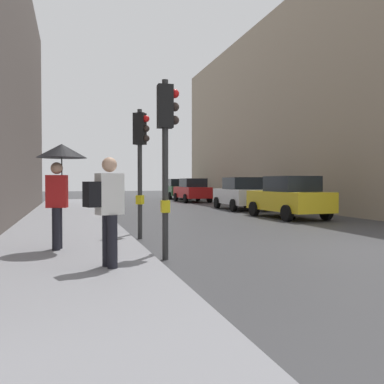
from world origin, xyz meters
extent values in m
plane|color=#38383A|center=(0.00, 0.00, 0.00)|extent=(120.00, 120.00, 0.00)
cube|color=gray|center=(-6.67, 6.00, 0.08)|extent=(3.23, 40.00, 0.16)
cube|color=gray|center=(11.06, 17.43, 5.85)|extent=(12.00, 29.35, 11.70)
cylinder|color=#2D2D2D|center=(-4.76, 3.34, 1.73)|extent=(0.12, 0.12, 3.47)
cube|color=black|center=(-4.76, 3.34, 2.95)|extent=(0.38, 0.37, 0.84)
cube|color=yellow|center=(-4.76, 3.34, 1.05)|extent=(0.25, 0.26, 0.24)
sphere|color=red|center=(-4.60, 3.23, 3.21)|extent=(0.18, 0.18, 0.18)
sphere|color=#2D231E|center=(-4.60, 3.23, 2.95)|extent=(0.18, 0.18, 0.18)
sphere|color=#2D231E|center=(-4.60, 3.23, 2.69)|extent=(0.18, 0.18, 0.18)
cylinder|color=#2D2D2D|center=(-4.76, 0.22, 1.76)|extent=(0.12, 0.12, 3.53)
cube|color=black|center=(-4.76, 0.22, 3.01)|extent=(0.31, 0.25, 0.84)
cube|color=yellow|center=(-4.76, 0.22, 1.05)|extent=(0.17, 0.21, 0.24)
sphere|color=red|center=(-4.57, 0.21, 3.27)|extent=(0.18, 0.18, 0.18)
sphere|color=#2D231E|center=(-4.57, 0.21, 3.01)|extent=(0.18, 0.18, 0.18)
sphere|color=#2D231E|center=(-4.57, 0.21, 2.75)|extent=(0.18, 0.18, 0.18)
cube|color=#2D6038|center=(2.60, 28.24, 0.72)|extent=(2.00, 4.28, 0.80)
cube|color=black|center=(2.59, 27.99, 1.44)|extent=(1.69, 2.07, 0.64)
cylinder|color=black|center=(1.76, 29.63, 0.32)|extent=(0.25, 0.65, 0.64)
cylinder|color=black|center=(3.56, 29.55, 0.32)|extent=(0.25, 0.65, 0.64)
cylinder|color=black|center=(1.64, 26.94, 0.32)|extent=(0.25, 0.65, 0.64)
cylinder|color=black|center=(3.43, 26.85, 0.32)|extent=(0.25, 0.65, 0.64)
cube|color=yellow|center=(2.27, 7.96, 0.72)|extent=(2.02, 4.29, 0.80)
cube|color=black|center=(2.28, 7.71, 1.44)|extent=(1.70, 2.08, 0.64)
cylinder|color=black|center=(1.30, 9.26, 0.32)|extent=(0.25, 0.65, 0.64)
cylinder|color=black|center=(3.10, 9.36, 0.32)|extent=(0.25, 0.65, 0.64)
cylinder|color=black|center=(1.44, 6.57, 0.32)|extent=(0.25, 0.65, 0.64)
cylinder|color=black|center=(3.24, 6.66, 0.32)|extent=(0.25, 0.65, 0.64)
cube|color=silver|center=(2.40, 13.43, 0.72)|extent=(1.91, 4.25, 0.80)
cube|color=black|center=(2.39, 13.18, 1.44)|extent=(1.65, 2.04, 0.64)
cylinder|color=black|center=(1.54, 14.80, 0.32)|extent=(0.24, 0.65, 0.64)
cylinder|color=black|center=(3.34, 14.75, 0.32)|extent=(0.24, 0.65, 0.64)
cylinder|color=black|center=(1.46, 12.10, 0.32)|extent=(0.24, 0.65, 0.64)
cylinder|color=black|center=(3.26, 12.05, 0.32)|extent=(0.24, 0.65, 0.64)
cube|color=red|center=(2.25, 22.40, 0.72)|extent=(1.87, 4.23, 0.80)
cube|color=black|center=(2.26, 22.15, 1.44)|extent=(1.63, 2.03, 0.64)
cylinder|color=black|center=(1.33, 23.73, 0.32)|extent=(0.23, 0.64, 0.64)
cylinder|color=black|center=(3.13, 23.76, 0.32)|extent=(0.23, 0.64, 0.64)
cylinder|color=black|center=(1.38, 21.03, 0.32)|extent=(0.23, 0.64, 0.64)
cylinder|color=black|center=(3.18, 21.06, 0.32)|extent=(0.23, 0.64, 0.64)
cylinder|color=black|center=(-6.79, 1.18, 0.58)|extent=(0.16, 0.16, 0.85)
cylinder|color=black|center=(-6.83, 0.99, 0.58)|extent=(0.16, 0.16, 0.85)
cube|color=red|center=(-6.81, 1.09, 1.34)|extent=(0.44, 0.33, 0.66)
sphere|color=tan|center=(-6.81, 1.09, 1.81)|extent=(0.24, 0.24, 0.24)
cylinder|color=black|center=(-6.71, 1.07, 1.59)|extent=(0.02, 0.02, 0.90)
cone|color=black|center=(-6.71, 1.07, 2.16)|extent=(1.00, 1.00, 0.28)
cylinder|color=black|center=(-5.98, -0.91, 0.58)|extent=(0.16, 0.16, 0.85)
cylinder|color=black|center=(-5.91, -1.10, 0.58)|extent=(0.16, 0.16, 0.85)
cube|color=silver|center=(-5.94, -1.00, 1.34)|extent=(0.46, 0.38, 0.66)
sphere|color=tan|center=(-5.94, -1.00, 1.81)|extent=(0.24, 0.24, 0.24)
cube|color=black|center=(-6.23, -1.10, 1.34)|extent=(0.28, 0.33, 0.40)
camera|label=1|loc=(-6.55, -7.81, 1.54)|focal=39.18mm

